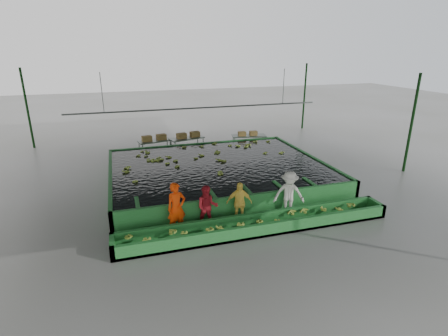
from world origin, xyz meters
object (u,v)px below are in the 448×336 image
object	(u,v)px
flotation_tank	(218,172)
sorting_trough	(258,225)
packing_table_right	(249,143)
box_stack_mid	(188,137)
worker_b	(207,207)
packing_table_left	(155,148)
worker_a	(177,208)
worker_c	(239,203)
box_stack_left	(154,140)
packing_table_mid	(187,145)
worker_d	(289,194)
box_stack_right	(248,135)

from	to	relation	value
flotation_tank	sorting_trough	distance (m)	5.10
packing_table_right	box_stack_mid	bearing A→B (deg)	171.02
worker_b	packing_table_left	world-z (taller)	worker_b
flotation_tank	worker_a	bearing A→B (deg)	-122.44
worker_c	box_stack_left	distance (m)	9.84
flotation_tank	worker_b	xyz separation A→B (m)	(-1.63, -4.30, 0.35)
worker_b	worker_c	world-z (taller)	worker_c
worker_c	box_stack_mid	xyz separation A→B (m)	(0.08, 9.53, 0.15)
packing_table_right	packing_table_mid	bearing A→B (deg)	172.05
worker_a	worker_b	bearing A→B (deg)	-12.32
worker_a	worker_c	xyz separation A→B (m)	(2.30, 0.00, -0.11)
packing_table_left	box_stack_mid	size ratio (longest dim) A/B	1.36
worker_c	worker_d	xyz separation A→B (m)	(2.00, 0.00, 0.10)
box_stack_right	packing_table_left	bearing A→B (deg)	172.87
worker_b	box_stack_left	bearing A→B (deg)	106.91
worker_c	box_stack_right	world-z (taller)	worker_c
worker_b	box_stack_mid	xyz separation A→B (m)	(1.27, 9.53, 0.15)
packing_table_mid	box_stack_left	world-z (taller)	box_stack_left
packing_table_right	box_stack_right	world-z (taller)	box_stack_right
sorting_trough	worker_c	bearing A→B (deg)	118.71
sorting_trough	worker_d	xyz separation A→B (m)	(1.56, 0.80, 0.65)
box_stack_left	packing_table_left	bearing A→B (deg)	-39.60
worker_a	worker_d	bearing A→B (deg)	-12.32
packing_table_right	box_stack_left	world-z (taller)	box_stack_left
worker_a	box_stack_right	bearing A→B (deg)	43.69
sorting_trough	packing_table_left	bearing A→B (deg)	102.81
flotation_tank	packing_table_mid	xyz separation A→B (m)	(-0.47, 5.17, 0.02)
worker_c	flotation_tank	bearing A→B (deg)	97.23
worker_d	packing_table_mid	distance (m)	9.70
box_stack_mid	box_stack_left	bearing A→B (deg)	176.79
worker_a	packing_table_mid	bearing A→B (deg)	64.25
worker_b	packing_table_mid	xyz separation A→B (m)	(1.16, 9.47, -0.32)
sorting_trough	worker_b	world-z (taller)	worker_b
worker_c	worker_b	bearing A→B (deg)	-166.95
worker_c	box_stack_mid	distance (m)	9.53
sorting_trough	box_stack_left	distance (m)	10.73
worker_b	worker_d	bearing A→B (deg)	12.35
sorting_trough	box_stack_right	distance (m)	10.27
sorting_trough	flotation_tank	bearing A→B (deg)	90.00
sorting_trough	box_stack_left	xyz separation A→B (m)	(-2.40, 10.44, 0.64)
worker_a	packing_table_right	distance (m)	10.83
flotation_tank	worker_d	size ratio (longest dim) A/B	5.55
flotation_tank	worker_b	bearing A→B (deg)	-110.80
worker_c	packing_table_right	bearing A→B (deg)	79.97
worker_d	packing_table_left	distance (m)	10.40
packing_table_left	box_stack_mid	bearing A→B (deg)	-2.45
sorting_trough	worker_a	xyz separation A→B (m)	(-2.73, 0.80, 0.66)
sorting_trough	box_stack_left	bearing A→B (deg)	102.96
packing_table_right	box_stack_mid	world-z (taller)	box_stack_mid
worker_d	box_stack_left	world-z (taller)	worker_d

